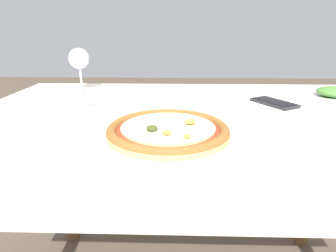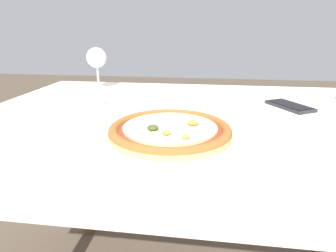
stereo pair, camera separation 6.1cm
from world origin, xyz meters
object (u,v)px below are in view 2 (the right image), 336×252
object	(u,v)px
fork	(96,108)
wine_glass_far_left	(95,59)
dining_table	(201,147)
pizza_plate	(168,132)
cell_phone	(288,106)

from	to	relation	value
fork	wine_glass_far_left	distance (m)	0.30
fork	dining_table	bearing A→B (deg)	-7.67
dining_table	wine_glass_far_left	bearing A→B (deg)	144.01
pizza_plate	fork	distance (m)	0.33
wine_glass_far_left	cell_phone	xyz separation A→B (m)	(0.67, -0.17, -0.11)
dining_table	wine_glass_far_left	distance (m)	0.55
pizza_plate	dining_table	bearing A→B (deg)	66.90
pizza_plate	wine_glass_far_left	world-z (taller)	wine_glass_far_left
pizza_plate	fork	bearing A→B (deg)	139.44
pizza_plate	wine_glass_far_left	bearing A→B (deg)	125.99
pizza_plate	cell_phone	xyz separation A→B (m)	(0.33, 0.30, -0.01)
dining_table	pizza_plate	distance (m)	0.21
wine_glass_far_left	cell_phone	distance (m)	0.70
dining_table	fork	size ratio (longest dim) A/B	7.79
dining_table	pizza_plate	world-z (taller)	pizza_plate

